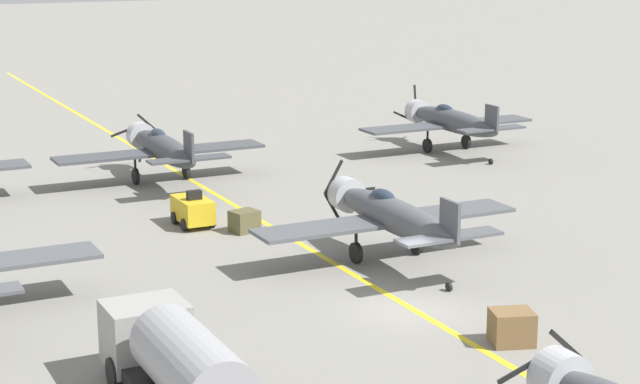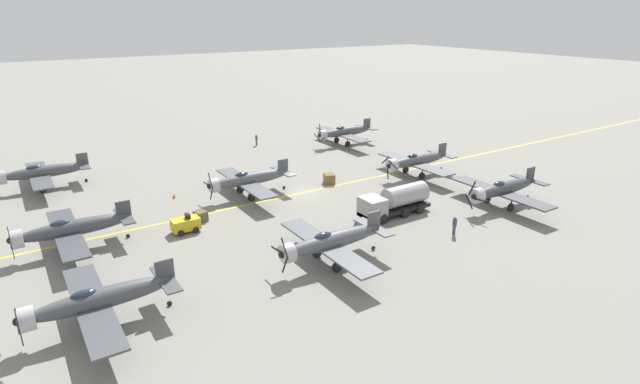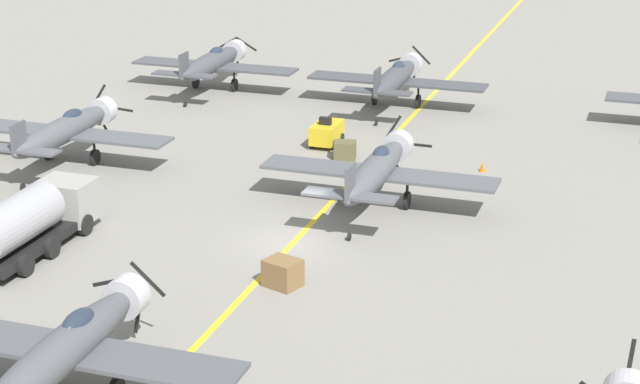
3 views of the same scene
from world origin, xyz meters
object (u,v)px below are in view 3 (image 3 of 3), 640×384
Objects in this scene: supply_crate_mid_lane at (345,150)px; tow_tractor at (327,133)px; airplane_mid_center at (377,170)px; airplane_far_left at (212,63)px; airplane_mid_left at (66,130)px; traffic_cone at (483,167)px; fuel_tanker at (32,220)px; supply_crate_by_tanker at (283,273)px; airplane_near_center at (68,347)px; airplane_far_center at (395,78)px.

tow_tractor is at bearing 130.47° from supply_crate_mid_lane.
airplane_mid_center is at bearing -61.41° from supply_crate_mid_lane.
airplane_mid_left is at bearing -91.46° from airplane_far_left.
traffic_cone is at bearing 26.13° from airplane_mid_left.
supply_crate_mid_lane is (-3.85, 7.07, -1.50)m from airplane_mid_center.
airplane_mid_center is 9.76× the size of supply_crate_mid_lane.
airplane_mid_left reaches higher than traffic_cone.
fuel_tanker is 3.08× the size of tow_tractor.
airplane_mid_center is 1.00× the size of airplane_mid_left.
airplane_mid_left is at bearing 146.42° from supply_crate_by_tanker.
airplane_near_center is at bearing -88.19° from tow_tractor.
airplane_far_center is 14.05m from traffic_cone.
supply_crate_mid_lane is 2.24× the size of traffic_cone.
fuel_tanker reaches higher than tow_tractor.
airplane_mid_center is at bearing -118.77° from traffic_cone.
supply_crate_by_tanker is 17.50m from supply_crate_mid_lane.
supply_crate_mid_lane is at bearing 98.84° from supply_crate_by_tanker.
airplane_mid_left is 23.24m from traffic_cone.
supply_crate_by_tanker is at bearing -76.97° from tow_tractor.
airplane_mid_center reaches higher than supply_crate_by_tanker.
airplane_mid_left is 12.58m from fuel_tanker.
airplane_far_center is (-4.00, 18.72, 0.00)m from airplane_mid_center.
fuel_tanker is 20.87m from tow_tractor.
tow_tractor is at bearing 169.14° from traffic_cone.
airplane_far_left is (-12.68, 40.06, 0.00)m from airplane_near_center.
airplane_mid_left is at bearing 117.25° from airplane_near_center.
airplane_mid_left is 1.50× the size of fuel_tanker.
supply_crate_mid_lane is at bearing -178.14° from traffic_cone.
supply_crate_by_tanker is at bearing -81.16° from supply_crate_mid_lane.
airplane_far_center is 21.82× the size of traffic_cone.
airplane_far_left and airplane_far_center have the same top height.
airplane_far_center reaches higher than traffic_cone.
airplane_near_center is 1.00× the size of airplane_far_center.
airplane_mid_left is (-13.62, 22.30, 0.00)m from airplane_near_center.
airplane_far_left is at bearing 140.26° from tow_tractor.
airplane_mid_left is 17.79m from airplane_far_left.
airplane_near_center is at bearing -105.21° from airplane_far_center.
traffic_cone is at bearing -10.86° from tow_tractor.
airplane_near_center is 4.62× the size of tow_tractor.
airplane_mid_center is at bearing 83.51° from supply_crate_by_tanker.
airplane_far_left is (0.94, 17.76, 0.00)m from airplane_mid_left.
airplane_near_center is at bearing -103.04° from airplane_mid_center.
airplane_mid_left is at bearing 114.37° from fuel_tanker.
supply_crate_by_tanker is at bearing -98.61° from airplane_far_center.
supply_crate_mid_lane reaches higher than traffic_cone.
supply_crate_mid_lane is at bearing 61.85° from fuel_tanker.
tow_tractor is at bearing -38.16° from airplane_far_left.
airplane_mid_center is at bearing 38.06° from fuel_tanker.
airplane_mid_center reaches higher than tow_tractor.
fuel_tanker is 5.65× the size of supply_crate_by_tanker.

